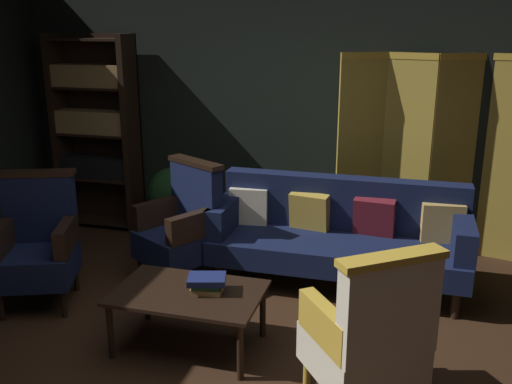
{
  "coord_description": "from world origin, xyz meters",
  "views": [
    {
      "loc": [
        1.1,
        -3.11,
        2.16
      ],
      "look_at": [
        0.0,
        0.8,
        0.95
      ],
      "focal_mm": 40.11,
      "sensor_mm": 36.0,
      "label": 1
    }
  ],
  "objects_px": {
    "bookshelf": "(96,128)",
    "coffee_table": "(188,297)",
    "armchair_wing_right": "(182,226)",
    "folding_screen": "(430,154)",
    "potted_plant": "(172,200)",
    "book_green_cloth": "(207,284)",
    "book_tan_leather": "(207,289)",
    "armchair_gilt_accent": "(369,336)",
    "armchair_wing_left": "(38,244)",
    "velvet_couch": "(339,231)",
    "book_navy_cloth": "(207,279)"
  },
  "relations": [
    {
      "from": "book_green_cloth",
      "to": "potted_plant",
      "type": "bearing_deg",
      "value": 120.16
    },
    {
      "from": "velvet_couch",
      "to": "armchair_gilt_accent",
      "type": "distance_m",
      "value": 1.74
    },
    {
      "from": "armchair_wing_left",
      "to": "book_tan_leather",
      "type": "xyz_separation_m",
      "value": [
        1.52,
        -0.29,
        -0.05
      ]
    },
    {
      "from": "armchair_wing_right",
      "to": "book_navy_cloth",
      "type": "distance_m",
      "value": 1.14
    },
    {
      "from": "coffee_table",
      "to": "potted_plant",
      "type": "xyz_separation_m",
      "value": [
        -0.91,
        1.82,
        0.07
      ]
    },
    {
      "from": "bookshelf",
      "to": "book_green_cloth",
      "type": "bearing_deg",
      "value": -45.64
    },
    {
      "from": "bookshelf",
      "to": "armchair_gilt_accent",
      "type": "xyz_separation_m",
      "value": [
        3.09,
        -2.43,
        -0.59
      ]
    },
    {
      "from": "velvet_couch",
      "to": "book_tan_leather",
      "type": "height_order",
      "value": "velvet_couch"
    },
    {
      "from": "potted_plant",
      "to": "velvet_couch",
      "type": "bearing_deg",
      "value": -15.8
    },
    {
      "from": "armchair_wing_left",
      "to": "armchair_wing_right",
      "type": "xyz_separation_m",
      "value": [
        0.93,
        0.69,
        0.0
      ]
    },
    {
      "from": "armchair_wing_right",
      "to": "armchair_gilt_accent",
      "type": "bearing_deg",
      "value": -38.98
    },
    {
      "from": "velvet_couch",
      "to": "coffee_table",
      "type": "xyz_separation_m",
      "value": [
        -0.84,
        -1.32,
        -0.08
      ]
    },
    {
      "from": "armchair_gilt_accent",
      "to": "armchair_wing_right",
      "type": "height_order",
      "value": "same"
    },
    {
      "from": "folding_screen",
      "to": "armchair_gilt_accent",
      "type": "relative_size",
      "value": 1.83
    },
    {
      "from": "armchair_wing_left",
      "to": "potted_plant",
      "type": "distance_m",
      "value": 1.58
    },
    {
      "from": "velvet_couch",
      "to": "book_navy_cloth",
      "type": "relative_size",
      "value": 8.47
    },
    {
      "from": "folding_screen",
      "to": "bookshelf",
      "type": "xyz_separation_m",
      "value": [
        -3.41,
        -0.13,
        0.1
      ]
    },
    {
      "from": "coffee_table",
      "to": "armchair_wing_right",
      "type": "distance_m",
      "value": 1.11
    },
    {
      "from": "coffee_table",
      "to": "book_tan_leather",
      "type": "height_order",
      "value": "book_tan_leather"
    },
    {
      "from": "bookshelf",
      "to": "coffee_table",
      "type": "distance_m",
      "value": 2.86
    },
    {
      "from": "coffee_table",
      "to": "book_green_cloth",
      "type": "height_order",
      "value": "book_green_cloth"
    },
    {
      "from": "armchair_wing_left",
      "to": "folding_screen",
      "type": "bearing_deg",
      "value": 32.41
    },
    {
      "from": "book_green_cloth",
      "to": "folding_screen",
      "type": "bearing_deg",
      "value": 56.66
    },
    {
      "from": "book_green_cloth",
      "to": "bookshelf",
      "type": "bearing_deg",
      "value": 134.36
    },
    {
      "from": "velvet_couch",
      "to": "coffee_table",
      "type": "relative_size",
      "value": 2.12
    },
    {
      "from": "folding_screen",
      "to": "potted_plant",
      "type": "distance_m",
      "value": 2.55
    },
    {
      "from": "book_tan_leather",
      "to": "book_navy_cloth",
      "type": "bearing_deg",
      "value": 0.0
    },
    {
      "from": "armchair_gilt_accent",
      "to": "potted_plant",
      "type": "distance_m",
      "value": 3.07
    },
    {
      "from": "folding_screen",
      "to": "potted_plant",
      "type": "height_order",
      "value": "folding_screen"
    },
    {
      "from": "armchair_wing_right",
      "to": "coffee_table",
      "type": "bearing_deg",
      "value": -65.35
    },
    {
      "from": "armchair_gilt_accent",
      "to": "book_tan_leather",
      "type": "xyz_separation_m",
      "value": [
        -1.11,
        0.39,
        -0.05
      ]
    },
    {
      "from": "bookshelf",
      "to": "potted_plant",
      "type": "xyz_separation_m",
      "value": [
        0.95,
        -0.24,
        -0.64
      ]
    },
    {
      "from": "armchair_wing_right",
      "to": "folding_screen",
      "type": "bearing_deg",
      "value": 30.49
    },
    {
      "from": "bookshelf",
      "to": "coffee_table",
      "type": "height_order",
      "value": "bookshelf"
    },
    {
      "from": "armchair_wing_right",
      "to": "potted_plant",
      "type": "xyz_separation_m",
      "value": [
        -0.45,
        0.82,
        -0.05
      ]
    },
    {
      "from": "bookshelf",
      "to": "potted_plant",
      "type": "relative_size",
      "value": 2.66
    },
    {
      "from": "bookshelf",
      "to": "armchair_wing_left",
      "type": "distance_m",
      "value": 1.9
    },
    {
      "from": "coffee_table",
      "to": "book_navy_cloth",
      "type": "height_order",
      "value": "book_navy_cloth"
    },
    {
      "from": "armchair_wing_right",
      "to": "book_green_cloth",
      "type": "xyz_separation_m",
      "value": [
        0.59,
        -0.98,
        -0.02
      ]
    },
    {
      "from": "armchair_wing_left",
      "to": "book_navy_cloth",
      "type": "bearing_deg",
      "value": -10.82
    },
    {
      "from": "coffee_table",
      "to": "book_green_cloth",
      "type": "xyz_separation_m",
      "value": [
        0.13,
        0.03,
        0.1
      ]
    },
    {
      "from": "armchair_gilt_accent",
      "to": "potted_plant",
      "type": "relative_size",
      "value": 1.35
    },
    {
      "from": "velvet_couch",
      "to": "book_tan_leather",
      "type": "bearing_deg",
      "value": -118.79
    },
    {
      "from": "book_green_cloth",
      "to": "coffee_table",
      "type": "bearing_deg",
      "value": -167.99
    },
    {
      "from": "bookshelf",
      "to": "armchair_wing_right",
      "type": "xyz_separation_m",
      "value": [
        1.4,
        -1.06,
        -0.59
      ]
    },
    {
      "from": "velvet_couch",
      "to": "book_tan_leather",
      "type": "relative_size",
      "value": 10.21
    },
    {
      "from": "armchair_gilt_accent",
      "to": "book_navy_cloth",
      "type": "height_order",
      "value": "armchair_gilt_accent"
    },
    {
      "from": "book_green_cloth",
      "to": "armchair_wing_left",
      "type": "bearing_deg",
      "value": 169.18
    },
    {
      "from": "armchair_wing_left",
      "to": "book_tan_leather",
      "type": "relative_size",
      "value": 5.01
    },
    {
      "from": "book_tan_leather",
      "to": "coffee_table",
      "type": "bearing_deg",
      "value": -167.99
    }
  ]
}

